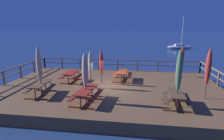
{
  "coord_description": "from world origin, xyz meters",
  "views": [
    {
      "loc": [
        1.85,
        -12.43,
        4.81
      ],
      "look_at": [
        0.0,
        0.77,
        1.7
      ],
      "focal_mm": 28.98,
      "sensor_mm": 36.0,
      "label": 1
    }
  ],
  "objects_px": {
    "picnic_table_mid_centre": "(123,74)",
    "picnic_table_mid_left": "(72,75)",
    "picnic_table_front_right": "(40,86)",
    "patio_umbrella_tall_mid_right": "(208,68)",
    "picnic_table_back_right": "(87,92)",
    "patio_umbrella_tall_back_right": "(182,57)",
    "patio_umbrella_tall_mid_left": "(85,71)",
    "patio_umbrella_tall_back_left": "(91,65)",
    "patio_umbrella_short_back": "(39,65)",
    "patio_umbrella_short_mid": "(101,63)",
    "sailboat_distant": "(180,47)",
    "picnic_table_mid_right": "(176,96)",
    "patio_umbrella_tall_front": "(179,71)"
  },
  "relations": [
    {
      "from": "picnic_table_mid_left",
      "to": "patio_umbrella_tall_back_right",
      "type": "relative_size",
      "value": 0.64
    },
    {
      "from": "picnic_table_mid_right",
      "to": "sailboat_distant",
      "type": "bearing_deg",
      "value": 77.45
    },
    {
      "from": "patio_umbrella_tall_front",
      "to": "picnic_table_mid_left",
      "type": "bearing_deg",
      "value": 153.02
    },
    {
      "from": "patio_umbrella_tall_mid_left",
      "to": "patio_umbrella_tall_back_right",
      "type": "distance_m",
      "value": 9.26
    },
    {
      "from": "picnic_table_mid_centre",
      "to": "picnic_table_back_right",
      "type": "distance_m",
      "value": 4.91
    },
    {
      "from": "patio_umbrella_short_back",
      "to": "patio_umbrella_tall_back_right",
      "type": "bearing_deg",
      "value": 31.17
    },
    {
      "from": "patio_umbrella_tall_front",
      "to": "sailboat_distant",
      "type": "relative_size",
      "value": 0.4
    },
    {
      "from": "picnic_table_mid_left",
      "to": "patio_umbrella_short_mid",
      "type": "bearing_deg",
      "value": -4.08
    },
    {
      "from": "patio_umbrella_tall_front",
      "to": "sailboat_distant",
      "type": "bearing_deg",
      "value": 77.51
    },
    {
      "from": "picnic_table_front_right",
      "to": "patio_umbrella_tall_back_right",
      "type": "distance_m",
      "value": 11.37
    },
    {
      "from": "picnic_table_mid_right",
      "to": "patio_umbrella_short_mid",
      "type": "height_order",
      "value": "patio_umbrella_short_mid"
    },
    {
      "from": "picnic_table_mid_centre",
      "to": "patio_umbrella_tall_mid_left",
      "type": "relative_size",
      "value": 0.67
    },
    {
      "from": "picnic_table_front_right",
      "to": "patio_umbrella_tall_mid_left",
      "type": "relative_size",
      "value": 0.7
    },
    {
      "from": "patio_umbrella_tall_mid_right",
      "to": "patio_umbrella_tall_front",
      "type": "xyz_separation_m",
      "value": [
        -1.93,
        -1.44,
        0.07
      ]
    },
    {
      "from": "picnic_table_front_right",
      "to": "patio_umbrella_short_back",
      "type": "distance_m",
      "value": 1.38
    },
    {
      "from": "picnic_table_front_right",
      "to": "patio_umbrella_tall_back_right",
      "type": "height_order",
      "value": "patio_umbrella_tall_back_right"
    },
    {
      "from": "patio_umbrella_short_back",
      "to": "patio_umbrella_tall_mid_right",
      "type": "bearing_deg",
      "value": 4.81
    },
    {
      "from": "patio_umbrella_tall_mid_left",
      "to": "patio_umbrella_tall_mid_right",
      "type": "bearing_deg",
      "value": 12.3
    },
    {
      "from": "patio_umbrella_short_mid",
      "to": "patio_umbrella_tall_front",
      "type": "relative_size",
      "value": 0.8
    },
    {
      "from": "picnic_table_mid_left",
      "to": "patio_umbrella_tall_front",
      "type": "distance_m",
      "value": 8.16
    },
    {
      "from": "picnic_table_mid_right",
      "to": "patio_umbrella_tall_back_left",
      "type": "xyz_separation_m",
      "value": [
        -5.28,
        2.37,
        1.08
      ]
    },
    {
      "from": "picnic_table_mid_left",
      "to": "patio_umbrella_tall_back_right",
      "type": "distance_m",
      "value": 9.3
    },
    {
      "from": "patio_umbrella_tall_mid_right",
      "to": "patio_umbrella_tall_back_left",
      "type": "height_order",
      "value": "patio_umbrella_tall_mid_right"
    },
    {
      "from": "patio_umbrella_short_mid",
      "to": "sailboat_distant",
      "type": "distance_m",
      "value": 33.76
    },
    {
      "from": "picnic_table_back_right",
      "to": "patio_umbrella_short_back",
      "type": "bearing_deg",
      "value": 167.95
    },
    {
      "from": "picnic_table_mid_centre",
      "to": "picnic_table_front_right",
      "type": "relative_size",
      "value": 0.95
    },
    {
      "from": "patio_umbrella_short_mid",
      "to": "patio_umbrella_short_back",
      "type": "distance_m",
      "value": 4.37
    },
    {
      "from": "patio_umbrella_tall_back_left",
      "to": "picnic_table_mid_centre",
      "type": "bearing_deg",
      "value": 46.2
    },
    {
      "from": "patio_umbrella_short_mid",
      "to": "patio_umbrella_tall_mid_left",
      "type": "distance_m",
      "value": 3.55
    },
    {
      "from": "picnic_table_front_right",
      "to": "patio_umbrella_tall_mid_right",
      "type": "height_order",
      "value": "patio_umbrella_tall_mid_right"
    },
    {
      "from": "picnic_table_mid_centre",
      "to": "patio_umbrella_tall_mid_left",
      "type": "bearing_deg",
      "value": -110.25
    },
    {
      "from": "picnic_table_back_right",
      "to": "patio_umbrella_tall_back_right",
      "type": "xyz_separation_m",
      "value": [
        6.54,
        6.5,
        1.1
      ]
    },
    {
      "from": "picnic_table_mid_centre",
      "to": "patio_umbrella_tall_mid_right",
      "type": "height_order",
      "value": "patio_umbrella_tall_mid_right"
    },
    {
      "from": "picnic_table_mid_centre",
      "to": "picnic_table_mid_left",
      "type": "height_order",
      "value": "same"
    },
    {
      "from": "patio_umbrella_tall_back_left",
      "to": "patio_umbrella_tall_front",
      "type": "bearing_deg",
      "value": -24.56
    },
    {
      "from": "picnic_table_mid_centre",
      "to": "patio_umbrella_tall_mid_left",
      "type": "xyz_separation_m",
      "value": [
        -1.7,
        -4.62,
        1.23
      ]
    },
    {
      "from": "patio_umbrella_short_mid",
      "to": "patio_umbrella_tall_mid_right",
      "type": "bearing_deg",
      "value": -16.95
    },
    {
      "from": "patio_umbrella_tall_mid_right",
      "to": "patio_umbrella_tall_back_right",
      "type": "xyz_separation_m",
      "value": [
        -0.3,
        5.0,
        -0.22
      ]
    },
    {
      "from": "patio_umbrella_tall_front",
      "to": "patio_umbrella_tall_back_right",
      "type": "xyz_separation_m",
      "value": [
        1.63,
        6.44,
        -0.29
      ]
    },
    {
      "from": "picnic_table_mid_centre",
      "to": "patio_umbrella_short_mid",
      "type": "height_order",
      "value": "patio_umbrella_short_mid"
    },
    {
      "from": "patio_umbrella_short_mid",
      "to": "patio_umbrella_tall_back_right",
      "type": "xyz_separation_m",
      "value": [
        6.38,
        2.96,
        0.1
      ]
    },
    {
      "from": "patio_umbrella_tall_front",
      "to": "picnic_table_mid_right",
      "type": "bearing_deg",
      "value": 111.61
    },
    {
      "from": "picnic_table_back_right",
      "to": "picnic_table_front_right",
      "type": "bearing_deg",
      "value": 167.78
    },
    {
      "from": "patio_umbrella_tall_back_left",
      "to": "sailboat_distant",
      "type": "distance_m",
      "value": 34.94
    },
    {
      "from": "patio_umbrella_tall_mid_right",
      "to": "picnic_table_front_right",
      "type": "bearing_deg",
      "value": -175.34
    },
    {
      "from": "patio_umbrella_short_back",
      "to": "patio_umbrella_tall_back_right",
      "type": "relative_size",
      "value": 1.16
    },
    {
      "from": "picnic_table_front_right",
      "to": "picnic_table_mid_centre",
      "type": "bearing_deg",
      "value": 39.25
    },
    {
      "from": "patio_umbrella_short_back",
      "to": "patio_umbrella_tall_mid_left",
      "type": "xyz_separation_m",
      "value": [
        3.06,
        -0.67,
        -0.15
      ]
    },
    {
      "from": "picnic_table_mid_left",
      "to": "picnic_table_mid_centre",
      "type": "bearing_deg",
      "value": 13.09
    },
    {
      "from": "picnic_table_front_right",
      "to": "patio_umbrella_tall_mid_right",
      "type": "bearing_deg",
      "value": 4.66
    }
  ]
}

